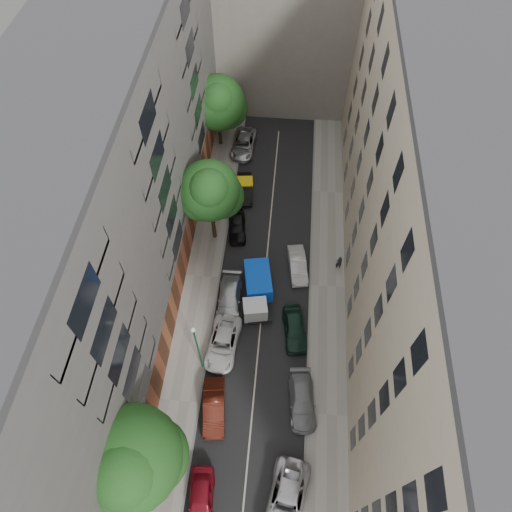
# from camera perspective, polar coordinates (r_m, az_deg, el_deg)

# --- Properties ---
(ground) EXTENTS (120.00, 120.00, 0.00)m
(ground) POSITION_cam_1_polar(r_m,az_deg,el_deg) (40.19, 1.08, -3.25)
(ground) COLOR #4C4C49
(ground) RESTS_ON ground
(road_surface) EXTENTS (8.00, 44.00, 0.02)m
(road_surface) POSITION_cam_1_polar(r_m,az_deg,el_deg) (40.18, 1.08, -3.24)
(road_surface) COLOR black
(road_surface) RESTS_ON ground
(sidewalk_left) EXTENTS (3.00, 44.00, 0.15)m
(sidewalk_left) POSITION_cam_1_polar(r_m,az_deg,el_deg) (40.65, -6.68, -2.57)
(sidewalk_left) COLOR gray
(sidewalk_left) RESTS_ON ground
(sidewalk_right) EXTENTS (3.00, 44.00, 0.15)m
(sidewalk_right) POSITION_cam_1_polar(r_m,az_deg,el_deg) (40.35, 8.91, -3.77)
(sidewalk_right) COLOR gray
(sidewalk_right) RESTS_ON ground
(building_left) EXTENTS (8.00, 44.00, 20.00)m
(building_left) POSITION_cam_1_polar(r_m,az_deg,el_deg) (34.22, -17.47, 6.99)
(building_left) COLOR #514E4C
(building_left) RESTS_ON ground
(building_right) EXTENTS (8.00, 44.00, 20.00)m
(building_right) POSITION_cam_1_polar(r_m,az_deg,el_deg) (33.49, 20.52, 4.28)
(building_right) COLOR #BBAB92
(building_right) RESTS_ON ground
(building_endcap) EXTENTS (18.00, 12.00, 18.00)m
(building_endcap) POSITION_cam_1_polar(r_m,az_deg,el_deg) (54.89, 3.92, 28.09)
(building_endcap) COLOR slate
(building_endcap) RESTS_ON ground
(tarp_truck) EXTENTS (2.92, 5.47, 2.38)m
(tarp_truck) POSITION_cam_1_polar(r_m,az_deg,el_deg) (38.27, 0.15, -4.24)
(tarp_truck) COLOR black
(tarp_truck) RESTS_ON ground
(car_left_0) EXTENTS (2.07, 4.32, 1.42)m
(car_left_0) POSITION_cam_1_polar(r_m,az_deg,el_deg) (34.15, -6.91, -28.03)
(car_left_0) COLOR maroon
(car_left_0) RESTS_ON ground
(car_left_1) EXTENTS (2.06, 4.54, 1.45)m
(car_left_1) POSITION_cam_1_polar(r_m,az_deg,el_deg) (35.22, -5.27, -18.30)
(car_left_1) COLOR #4B180F
(car_left_1) RESTS_ON ground
(car_left_2) EXTENTS (2.72, 5.15, 1.38)m
(car_left_2) POSITION_cam_1_polar(r_m,az_deg,el_deg) (36.88, -4.14, -10.83)
(car_left_2) COLOR silver
(car_left_2) RESTS_ON ground
(car_left_3) EXTENTS (1.99, 4.75, 1.37)m
(car_left_3) POSITION_cam_1_polar(r_m,az_deg,el_deg) (38.69, -3.32, -5.18)
(car_left_3) COLOR #B5B5BA
(car_left_3) RESTS_ON ground
(car_left_4) EXTENTS (2.12, 4.12, 1.34)m
(car_left_4) POSITION_cam_1_polar(r_m,az_deg,el_deg) (42.86, -2.36, 3.71)
(car_left_4) COLOR black
(car_left_4) RESTS_ON ground
(car_left_5) EXTENTS (1.94, 4.25, 1.35)m
(car_left_5) POSITION_cam_1_polar(r_m,az_deg,el_deg) (45.90, -1.39, 8.40)
(car_left_5) COLOR black
(car_left_5) RESTS_ON ground
(car_left_6) EXTENTS (2.60, 5.17, 1.41)m
(car_left_6) POSITION_cam_1_polar(r_m,az_deg,el_deg) (50.48, -1.54, 13.84)
(car_left_6) COLOR #B8B8BD
(car_left_6) RESTS_ON ground
(car_right_0) EXTENTS (3.33, 5.73, 1.50)m
(car_right_0) POSITION_cam_1_polar(r_m,az_deg,el_deg) (33.97, 3.82, -28.26)
(car_right_0) COLOR silver
(car_right_0) RESTS_ON ground
(car_right_1) EXTENTS (2.38, 4.83, 1.35)m
(car_right_1) POSITION_cam_1_polar(r_m,az_deg,el_deg) (35.43, 5.77, -17.55)
(car_right_1) COLOR gray
(car_right_1) RESTS_ON ground
(car_right_2) EXTENTS (2.36, 4.49, 1.46)m
(car_right_2) POSITION_cam_1_polar(r_m,az_deg,el_deg) (37.40, 4.85, -9.04)
(car_right_2) COLOR black
(car_right_2) RESTS_ON ground
(car_right_3) EXTENTS (2.09, 4.26, 1.34)m
(car_right_3) POSITION_cam_1_polar(r_m,az_deg,el_deg) (40.49, 5.23, -1.12)
(car_right_3) COLOR silver
(car_right_3) RESTS_ON ground
(tree_near) EXTENTS (6.17, 6.03, 9.87)m
(tree_near) POSITION_cam_1_polar(r_m,az_deg,el_deg) (29.10, -15.25, -23.46)
(tree_near) COLOR #382619
(tree_near) RESTS_ON sidewalk_left
(tree_mid) EXTENTS (5.44, 5.19, 9.10)m
(tree_mid) POSITION_cam_1_polar(r_m,az_deg,el_deg) (38.18, -5.73, 7.84)
(tree_mid) COLOR #382619
(tree_mid) RESTS_ON sidewalk_left
(tree_far) EXTENTS (5.78, 5.58, 8.03)m
(tree_far) POSITION_cam_1_polar(r_m,az_deg,el_deg) (48.17, -4.73, 18.30)
(tree_far) COLOR #382619
(tree_far) RESTS_ON sidewalk_left
(lamp_post) EXTENTS (0.36, 0.36, 6.84)m
(lamp_post) POSITION_cam_1_polar(r_m,az_deg,el_deg) (33.05, -7.39, -10.95)
(lamp_post) COLOR #195837
(lamp_post) RESTS_ON sidewalk_left
(pedestrian) EXTENTS (0.65, 0.48, 1.61)m
(pedestrian) POSITION_cam_1_polar(r_m,az_deg,el_deg) (40.79, 10.33, -0.80)
(pedestrian) COLOR black
(pedestrian) RESTS_ON sidewalk_right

